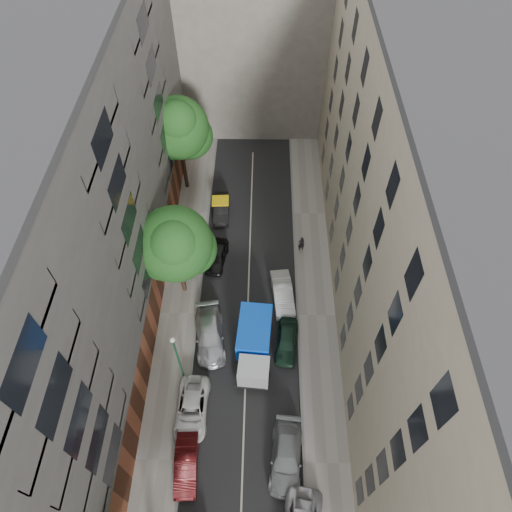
{
  "coord_description": "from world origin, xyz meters",
  "views": [
    {
      "loc": [
        0.99,
        -18.34,
        31.85
      ],
      "look_at": [
        0.65,
        1.38,
        6.0
      ],
      "focal_mm": 32.0,
      "sensor_mm": 36.0,
      "label": 1
    }
  ],
  "objects_px": {
    "tarp_truck": "(254,344)",
    "tree_far": "(179,131)",
    "car_right_3": "(283,294)",
    "tree_mid": "(176,246)",
    "car_right_1": "(286,457)",
    "car_left_4": "(217,256)",
    "car_right_2": "(287,341)",
    "car_left_3": "(210,335)",
    "car_left_5": "(221,208)",
    "pedestrian": "(301,244)",
    "car_left_1": "(186,465)",
    "car_left_2": "(192,409)",
    "lamp_post": "(177,354)"
  },
  "relations": [
    {
      "from": "tarp_truck",
      "to": "tree_far",
      "type": "height_order",
      "value": "tree_far"
    },
    {
      "from": "car_right_3",
      "to": "tree_mid",
      "type": "relative_size",
      "value": 0.5
    },
    {
      "from": "car_right_1",
      "to": "car_right_3",
      "type": "bearing_deg",
      "value": 95.02
    },
    {
      "from": "car_left_4",
      "to": "car_right_2",
      "type": "relative_size",
      "value": 0.95
    },
    {
      "from": "car_left_4",
      "to": "car_right_3",
      "type": "xyz_separation_m",
      "value": [
        5.6,
        -3.8,
        0.08
      ]
    },
    {
      "from": "car_left_3",
      "to": "tree_far",
      "type": "height_order",
      "value": "tree_far"
    },
    {
      "from": "car_right_3",
      "to": "tarp_truck",
      "type": "bearing_deg",
      "value": -121.21
    },
    {
      "from": "car_left_3",
      "to": "car_left_5",
      "type": "bearing_deg",
      "value": 81.48
    },
    {
      "from": "car_right_1",
      "to": "tree_mid",
      "type": "height_order",
      "value": "tree_mid"
    },
    {
      "from": "car_left_4",
      "to": "tree_mid",
      "type": "bearing_deg",
      "value": -117.63
    },
    {
      "from": "car_left_5",
      "to": "pedestrian",
      "type": "height_order",
      "value": "pedestrian"
    },
    {
      "from": "car_left_4",
      "to": "car_right_2",
      "type": "xyz_separation_m",
      "value": [
        5.84,
        -8.0,
        0.03
      ]
    },
    {
      "from": "car_left_1",
      "to": "tree_mid",
      "type": "xyz_separation_m",
      "value": [
        -1.61,
        13.57,
        5.3
      ]
    },
    {
      "from": "car_left_1",
      "to": "car_left_2",
      "type": "xyz_separation_m",
      "value": [
        -0.02,
        3.6,
        -0.01
      ]
    },
    {
      "from": "car_right_2",
      "to": "tree_mid",
      "type": "height_order",
      "value": "tree_mid"
    },
    {
      "from": "car_right_2",
      "to": "car_left_2",
      "type": "bearing_deg",
      "value": -135.71
    },
    {
      "from": "car_right_1",
      "to": "car_left_5",
      "type": "bearing_deg",
      "value": 109.43
    },
    {
      "from": "car_left_1",
      "to": "lamp_post",
      "type": "distance_m",
      "value": 6.96
    },
    {
      "from": "car_right_3",
      "to": "tree_far",
      "type": "xyz_separation_m",
      "value": [
        -9.1,
        12.75,
        6.17
      ]
    },
    {
      "from": "tarp_truck",
      "to": "car_left_4",
      "type": "distance_m",
      "value": 9.36
    },
    {
      "from": "car_left_5",
      "to": "car_right_1",
      "type": "relative_size",
      "value": 0.82
    },
    {
      "from": "tree_far",
      "to": "pedestrian",
      "type": "bearing_deg",
      "value": -35.49
    },
    {
      "from": "pedestrian",
      "to": "car_left_3",
      "type": "bearing_deg",
      "value": 36.75
    },
    {
      "from": "lamp_post",
      "to": "car_right_2",
      "type": "bearing_deg",
      "value": 19.56
    },
    {
      "from": "car_right_2",
      "to": "car_right_3",
      "type": "height_order",
      "value": "car_right_3"
    },
    {
      "from": "tree_far",
      "to": "tree_mid",
      "type": "bearing_deg",
      "value": -84.79
    },
    {
      "from": "pedestrian",
      "to": "car_left_5",
      "type": "bearing_deg",
      "value": -44.53
    },
    {
      "from": "car_left_3",
      "to": "tree_mid",
      "type": "height_order",
      "value": "tree_mid"
    },
    {
      "from": "lamp_post",
      "to": "car_left_5",
      "type": "bearing_deg",
      "value": 84.07
    },
    {
      "from": "tarp_truck",
      "to": "tree_far",
      "type": "xyz_separation_m",
      "value": [
        -6.9,
        17.63,
        5.42
      ]
    },
    {
      "from": "tarp_truck",
      "to": "car_left_4",
      "type": "xyz_separation_m",
      "value": [
        -3.4,
        8.68,
        -0.84
      ]
    },
    {
      "from": "lamp_post",
      "to": "pedestrian",
      "type": "xyz_separation_m",
      "value": [
        8.99,
        11.92,
        -2.87
      ]
    },
    {
      "from": "car_left_4",
      "to": "tree_mid",
      "type": "relative_size",
      "value": 0.42
    },
    {
      "from": "tree_far",
      "to": "tarp_truck",
      "type": "bearing_deg",
      "value": -68.62
    },
    {
      "from": "tree_mid",
      "to": "pedestrian",
      "type": "xyz_separation_m",
      "value": [
        9.69,
        4.48,
        -5.0
      ]
    },
    {
      "from": "car_left_2",
      "to": "car_left_5",
      "type": "relative_size",
      "value": 1.17
    },
    {
      "from": "tree_mid",
      "to": "lamp_post",
      "type": "xyz_separation_m",
      "value": [
        0.7,
        -7.45,
        -2.13
      ]
    },
    {
      "from": "car_left_3",
      "to": "lamp_post",
      "type": "distance_m",
      "value": 4.68
    },
    {
      "from": "car_right_3",
      "to": "lamp_post",
      "type": "xyz_separation_m",
      "value": [
        -7.29,
        -6.88,
        3.11
      ]
    },
    {
      "from": "car_left_4",
      "to": "car_right_1",
      "type": "relative_size",
      "value": 0.78
    },
    {
      "from": "car_left_4",
      "to": "tarp_truck",
      "type": "bearing_deg",
      "value": -59.71
    },
    {
      "from": "pedestrian",
      "to": "car_left_4",
      "type": "bearing_deg",
      "value": -4.03
    },
    {
      "from": "car_left_5",
      "to": "car_left_3",
      "type": "bearing_deg",
      "value": -92.89
    },
    {
      "from": "tarp_truck",
      "to": "car_left_5",
      "type": "relative_size",
      "value": 1.5
    },
    {
      "from": "car_left_4",
      "to": "car_right_1",
      "type": "bearing_deg",
      "value": -62.03
    },
    {
      "from": "car_left_1",
      "to": "car_left_3",
      "type": "xyz_separation_m",
      "value": [
        0.78,
        9.2,
        0.09
      ]
    },
    {
      "from": "tree_far",
      "to": "lamp_post",
      "type": "distance_m",
      "value": 19.95
    },
    {
      "from": "car_left_1",
      "to": "car_left_4",
      "type": "xyz_separation_m",
      "value": [
        0.78,
        16.8,
        -0.02
      ]
    },
    {
      "from": "tree_mid",
      "to": "lamp_post",
      "type": "relative_size",
      "value": 1.5
    },
    {
      "from": "car_left_3",
      "to": "car_right_1",
      "type": "relative_size",
      "value": 1.06
    }
  ]
}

